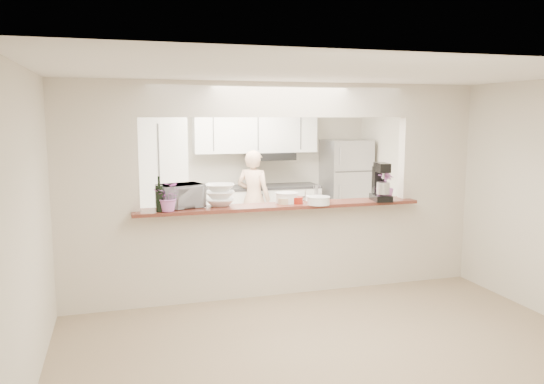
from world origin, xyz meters
name	(u,v)px	position (x,y,z in m)	size (l,w,h in m)	color
floor	(279,292)	(0.00, 0.00, 0.00)	(6.00, 6.00, 0.00)	#9C836A
tile_overlay	(248,259)	(0.00, 1.55, 0.01)	(5.00, 2.90, 0.01)	silver
partition	(279,171)	(0.00, 0.00, 1.48)	(5.00, 0.15, 2.50)	beige
bar_counter	(279,246)	(0.00, 0.00, 0.58)	(3.40, 0.38, 1.09)	beige
kitchen_cabinets	(220,185)	(-0.19, 2.72, 0.97)	(3.15, 0.62, 2.25)	white
refrigerator	(345,188)	(2.05, 2.65, 0.85)	(0.75, 0.70, 1.70)	#A5A5AA
flower_left	(169,196)	(-1.30, -0.15, 1.25)	(0.30, 0.26, 0.33)	pink
wine_bottle_a	(159,198)	(-1.40, -0.15, 1.24)	(0.08, 0.08, 0.39)	black
wine_bottle_b	(159,199)	(-1.40, -0.15, 1.23)	(0.07, 0.07, 0.37)	black
toaster_oven	(181,196)	(-1.15, 0.05, 1.22)	(0.48, 0.33, 0.27)	#A1A1A6
serving_bowls	(220,195)	(-0.70, 0.05, 1.21)	(0.33, 0.33, 0.25)	white
plate_stack_a	(287,198)	(0.10, 0.03, 1.15)	(0.27, 0.27, 0.12)	white
plate_stack_b	(319,200)	(0.42, -0.19, 1.14)	(0.27, 0.27, 0.10)	white
red_bowl	(296,200)	(0.20, -0.03, 1.13)	(0.16, 0.16, 0.07)	maroon
tan_bowl	(284,201)	(0.05, -0.03, 1.12)	(0.15, 0.15, 0.07)	#C6B38B
utensil_caddy	(314,194)	(0.45, 0.05, 1.17)	(0.24, 0.19, 0.20)	silver
stand_mixer	(381,184)	(1.25, -0.13, 1.30)	(0.24, 0.34, 0.46)	black
flower_right	(385,185)	(1.30, -0.15, 1.28)	(0.21, 0.21, 0.37)	#B165BB
person	(254,199)	(0.28, 2.30, 0.79)	(0.57, 0.38, 1.57)	#DFB191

